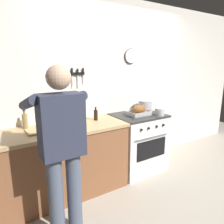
{
  "coord_description": "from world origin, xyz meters",
  "views": [
    {
      "loc": [
        -1.78,
        -1.41,
        1.68
      ],
      "look_at": [
        -0.35,
        0.85,
        1.04
      ],
      "focal_mm": 33.63,
      "sensor_mm": 36.0,
      "label": 1
    }
  ],
  "objects_px": {
    "stove": "(138,142)",
    "roasting_pan": "(139,111)",
    "person_cook": "(62,145)",
    "saucepan": "(160,112)",
    "cutting_board": "(43,130)",
    "bottle_hot_sauce": "(61,119)",
    "bottle_soy_sauce": "(96,115)",
    "bottle_vinegar": "(25,121)",
    "stock_pot": "(145,106)",
    "bottle_dish_soap": "(73,115)",
    "bottle_cooking_oil": "(83,114)"
  },
  "relations": [
    {
      "from": "stove",
      "to": "roasting_pan",
      "type": "distance_m",
      "value": 0.52
    },
    {
      "from": "person_cook",
      "to": "roasting_pan",
      "type": "relative_size",
      "value": 4.72
    },
    {
      "from": "roasting_pan",
      "to": "saucepan",
      "type": "height_order",
      "value": "roasting_pan"
    },
    {
      "from": "cutting_board",
      "to": "bottle_hot_sauce",
      "type": "relative_size",
      "value": 2.15
    },
    {
      "from": "stove",
      "to": "saucepan",
      "type": "bearing_deg",
      "value": -43.35
    },
    {
      "from": "bottle_soy_sauce",
      "to": "bottle_vinegar",
      "type": "bearing_deg",
      "value": 172.57
    },
    {
      "from": "bottle_vinegar",
      "to": "bottle_soy_sauce",
      "type": "relative_size",
      "value": 1.24
    },
    {
      "from": "stock_pot",
      "to": "cutting_board",
      "type": "relative_size",
      "value": 0.62
    },
    {
      "from": "bottle_dish_soap",
      "to": "bottle_vinegar",
      "type": "relative_size",
      "value": 1.07
    },
    {
      "from": "stove",
      "to": "bottle_hot_sauce",
      "type": "bearing_deg",
      "value": 173.25
    },
    {
      "from": "cutting_board",
      "to": "bottle_dish_soap",
      "type": "bearing_deg",
      "value": 18.1
    },
    {
      "from": "roasting_pan",
      "to": "bottle_cooking_oil",
      "type": "relative_size",
      "value": 1.4
    },
    {
      "from": "cutting_board",
      "to": "bottle_hot_sauce",
      "type": "bearing_deg",
      "value": 29.53
    },
    {
      "from": "stove",
      "to": "bottle_cooking_oil",
      "type": "relative_size",
      "value": 3.58
    },
    {
      "from": "stock_pot",
      "to": "bottle_cooking_oil",
      "type": "distance_m",
      "value": 1.12
    },
    {
      "from": "roasting_pan",
      "to": "bottle_cooking_oil",
      "type": "distance_m",
      "value": 0.87
    },
    {
      "from": "roasting_pan",
      "to": "bottle_vinegar",
      "type": "xyz_separation_m",
      "value": [
        -1.57,
        0.22,
        0.03
      ]
    },
    {
      "from": "person_cook",
      "to": "bottle_hot_sauce",
      "type": "xyz_separation_m",
      "value": [
        0.27,
        0.8,
        0.02
      ]
    },
    {
      "from": "roasting_pan",
      "to": "stove",
      "type": "bearing_deg",
      "value": 51.98
    },
    {
      "from": "bottle_cooking_oil",
      "to": "roasting_pan",
      "type": "bearing_deg",
      "value": -7.41
    },
    {
      "from": "stove",
      "to": "roasting_pan",
      "type": "height_order",
      "value": "roasting_pan"
    },
    {
      "from": "cutting_board",
      "to": "stove",
      "type": "bearing_deg",
      "value": 0.63
    },
    {
      "from": "roasting_pan",
      "to": "bottle_hot_sauce",
      "type": "relative_size",
      "value": 2.1
    },
    {
      "from": "stock_pot",
      "to": "bottle_dish_soap",
      "type": "relative_size",
      "value": 0.9
    },
    {
      "from": "bottle_dish_soap",
      "to": "bottle_hot_sauce",
      "type": "xyz_separation_m",
      "value": [
        -0.16,
        0.01,
        -0.03
      ]
    },
    {
      "from": "saucepan",
      "to": "bottle_hot_sauce",
      "type": "relative_size",
      "value": 0.86
    },
    {
      "from": "roasting_pan",
      "to": "bottle_soy_sauce",
      "type": "relative_size",
      "value": 1.89
    },
    {
      "from": "bottle_dish_soap",
      "to": "person_cook",
      "type": "bearing_deg",
      "value": -118.65
    },
    {
      "from": "bottle_dish_soap",
      "to": "bottle_cooking_oil",
      "type": "xyz_separation_m",
      "value": [
        0.13,
        -0.04,
        0.0
      ]
    },
    {
      "from": "stock_pot",
      "to": "bottle_dish_soap",
      "type": "xyz_separation_m",
      "value": [
        -1.25,
        -0.0,
        0.01
      ]
    },
    {
      "from": "bottle_dish_soap",
      "to": "bottle_cooking_oil",
      "type": "height_order",
      "value": "bottle_cooking_oil"
    },
    {
      "from": "cutting_board",
      "to": "bottle_cooking_oil",
      "type": "xyz_separation_m",
      "value": [
        0.56,
        0.1,
        0.09
      ]
    },
    {
      "from": "bottle_cooking_oil",
      "to": "person_cook",
      "type": "bearing_deg",
      "value": -126.81
    },
    {
      "from": "cutting_board",
      "to": "stock_pot",
      "type": "bearing_deg",
      "value": 4.88
    },
    {
      "from": "stock_pot",
      "to": "bottle_hot_sauce",
      "type": "xyz_separation_m",
      "value": [
        -1.41,
        0.01,
        -0.02
      ]
    },
    {
      "from": "roasting_pan",
      "to": "bottle_cooking_oil",
      "type": "bearing_deg",
      "value": 172.59
    },
    {
      "from": "stove",
      "to": "stock_pot",
      "type": "height_order",
      "value": "stock_pot"
    },
    {
      "from": "bottle_dish_soap",
      "to": "bottle_soy_sauce",
      "type": "relative_size",
      "value": 1.33
    },
    {
      "from": "person_cook",
      "to": "bottle_cooking_oil",
      "type": "height_order",
      "value": "person_cook"
    },
    {
      "from": "bottle_hot_sauce",
      "to": "bottle_vinegar",
      "type": "distance_m",
      "value": 0.43
    },
    {
      "from": "person_cook",
      "to": "bottle_soy_sauce",
      "type": "relative_size",
      "value": 8.92
    },
    {
      "from": "person_cook",
      "to": "bottle_cooking_oil",
      "type": "xyz_separation_m",
      "value": [
        0.56,
        0.74,
        0.05
      ]
    },
    {
      "from": "roasting_pan",
      "to": "stock_pot",
      "type": "bearing_deg",
      "value": 31.18
    },
    {
      "from": "saucepan",
      "to": "bottle_hot_sauce",
      "type": "distance_m",
      "value": 1.44
    },
    {
      "from": "bottle_hot_sauce",
      "to": "bottle_soy_sauce",
      "type": "xyz_separation_m",
      "value": [
        0.47,
        -0.07,
        0.01
      ]
    },
    {
      "from": "roasting_pan",
      "to": "person_cook",
      "type": "bearing_deg",
      "value": -155.93
    },
    {
      "from": "saucepan",
      "to": "roasting_pan",
      "type": "bearing_deg",
      "value": 143.52
    },
    {
      "from": "person_cook",
      "to": "cutting_board",
      "type": "relative_size",
      "value": 4.61
    },
    {
      "from": "roasting_pan",
      "to": "cutting_board",
      "type": "bearing_deg",
      "value": 179.46
    },
    {
      "from": "stock_pot",
      "to": "bottle_cooking_oil",
      "type": "relative_size",
      "value": 0.88
    }
  ]
}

